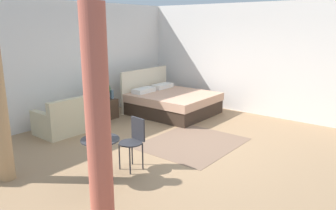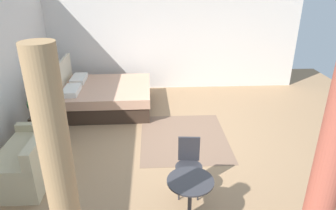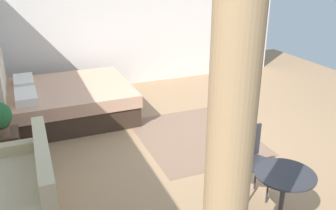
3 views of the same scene
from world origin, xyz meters
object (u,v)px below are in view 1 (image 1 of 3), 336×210
object	(u,v)px
potted_plant	(104,90)
cafe_chair_near_window	(134,138)
bed	(171,102)
balcony_table	(101,152)
couch	(73,119)
nightstand	(108,109)
vase	(112,94)

from	to	relation	value
potted_plant	cafe_chair_near_window	world-z (taller)	potted_plant
bed	cafe_chair_near_window	distance (m)	3.51
potted_plant	balcony_table	distance (m)	3.42
couch	cafe_chair_near_window	size ratio (longest dim) A/B	1.79
balcony_table	potted_plant	bearing A→B (deg)	48.66
potted_plant	couch	bearing A→B (deg)	-171.64
nightstand	couch	bearing A→B (deg)	-172.69
bed	cafe_chair_near_window	xyz separation A→B (m)	(-3.10, -1.65, 0.22)
couch	nightstand	world-z (taller)	couch
nightstand	potted_plant	size ratio (longest dim) A/B	1.09
bed	nightstand	bearing A→B (deg)	145.35
couch	potted_plant	size ratio (longest dim) A/B	3.33
balcony_table	nightstand	bearing A→B (deg)	47.35
bed	couch	distance (m)	2.68
potted_plant	cafe_chair_near_window	size ratio (longest dim) A/B	0.54
bed	vase	bearing A→B (deg)	144.14
nightstand	cafe_chair_near_window	world-z (taller)	cafe_chair_near_window
potted_plant	vase	world-z (taller)	potted_plant
bed	couch	bearing A→B (deg)	162.18
couch	balcony_table	distance (m)	2.69
potted_plant	nightstand	bearing A→B (deg)	-3.89
nightstand	potted_plant	xyz separation A→B (m)	(-0.10, 0.01, 0.50)
bed	potted_plant	distance (m)	1.84
cafe_chair_near_window	vase	bearing A→B (deg)	54.72
balcony_table	cafe_chair_near_window	bearing A→B (deg)	-5.29
bed	cafe_chair_near_window	size ratio (longest dim) A/B	2.43
balcony_table	bed	bearing A→B (deg)	22.93
vase	balcony_table	size ratio (longest dim) A/B	0.33
couch	cafe_chair_near_window	distance (m)	2.54
nightstand	vase	distance (m)	0.38
balcony_table	vase	bearing A→B (deg)	45.44
couch	cafe_chair_near_window	bearing A→B (deg)	-102.54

